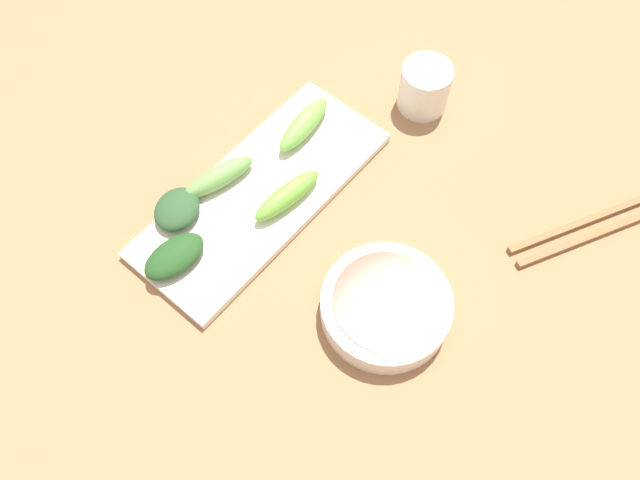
# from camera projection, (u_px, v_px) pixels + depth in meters

# --- Properties ---
(tabletop) EXTENTS (2.10, 2.10, 0.02)m
(tabletop) POSITION_uv_depth(u_px,v_px,m) (294.00, 247.00, 0.78)
(tabletop) COLOR #9A6F4A
(tabletop) RESTS_ON ground
(sauce_bowl) EXTENTS (0.14, 0.14, 0.03)m
(sauce_bowl) POSITION_uv_depth(u_px,v_px,m) (385.00, 307.00, 0.71)
(sauce_bowl) COLOR silver
(sauce_bowl) RESTS_ON tabletop
(serving_plate) EXTENTS (0.14, 0.34, 0.01)m
(serving_plate) POSITION_uv_depth(u_px,v_px,m) (262.00, 194.00, 0.79)
(serving_plate) COLOR silver
(serving_plate) RESTS_ON tabletop
(broccoli_stalk_0) EXTENTS (0.04, 0.10, 0.03)m
(broccoli_stalk_0) POSITION_uv_depth(u_px,v_px,m) (304.00, 124.00, 0.82)
(broccoli_stalk_0) COLOR #76BA4B
(broccoli_stalk_0) RESTS_ON serving_plate
(broccoli_stalk_1) EXTENTS (0.04, 0.10, 0.03)m
(broccoli_stalk_1) POSITION_uv_depth(u_px,v_px,m) (287.00, 195.00, 0.77)
(broccoli_stalk_1) COLOR #71BB3E
(broccoli_stalk_1) RESTS_ON serving_plate
(broccoli_stalk_2) EXTENTS (0.05, 0.10, 0.03)m
(broccoli_stalk_2) POSITION_uv_depth(u_px,v_px,m) (219.00, 177.00, 0.78)
(broccoli_stalk_2) COLOR #6B9E4D
(broccoli_stalk_2) RESTS_ON serving_plate
(broccoli_leafy_3) EXTENTS (0.07, 0.07, 0.02)m
(broccoli_leafy_3) POSITION_uv_depth(u_px,v_px,m) (177.00, 209.00, 0.76)
(broccoli_leafy_3) COLOR #2B4D2B
(broccoli_leafy_3) RESTS_ON serving_plate
(broccoli_leafy_4) EXTENTS (0.05, 0.08, 0.02)m
(broccoli_leafy_4) POSITION_uv_depth(u_px,v_px,m) (174.00, 256.00, 0.73)
(broccoli_leafy_4) COLOR #224A1E
(broccoli_leafy_4) RESTS_ON serving_plate
(chopsticks) EXTENTS (0.13, 0.22, 0.01)m
(chopsticks) POSITION_uv_depth(u_px,v_px,m) (597.00, 225.00, 0.77)
(chopsticks) COLOR brown
(chopsticks) RESTS_ON tabletop
(tea_cup) EXTENTS (0.07, 0.07, 0.06)m
(tea_cup) POSITION_uv_depth(u_px,v_px,m) (425.00, 87.00, 0.84)
(tea_cup) COLOR white
(tea_cup) RESTS_ON tabletop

